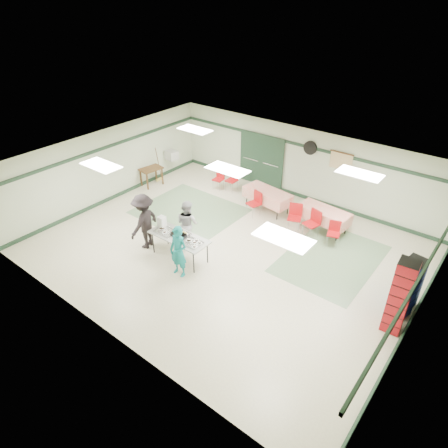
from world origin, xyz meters
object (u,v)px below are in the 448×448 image
Objects in this scene: chair_b at (295,214)px; chair_c at (334,231)px; dining_table_a at (324,215)px; chair_loose_b at (219,177)px; crate_stack_red at (400,297)px; dining_table_b at (267,195)px; printer_table at (151,171)px; chair_a at (313,221)px; chair_d at (256,201)px; crate_stack_blue_a at (411,283)px; serving_table at (179,238)px; volunteer_teal at (178,251)px; office_printer at (172,155)px; crate_stack_blue_b at (406,290)px; broom at (159,164)px; volunteer_grey at (188,223)px; volunteer_dark at (144,221)px; chair_loose_a at (233,178)px.

chair_b is 1.41m from chair_c.
chair_loose_b is at bearing -177.87° from dining_table_a.
chair_c is 0.40× the size of crate_stack_red.
printer_table is (-4.76, -1.19, 0.07)m from dining_table_b.
chair_a is 1.16× the size of chair_c.
crate_stack_blue_a is at bearing 1.77° from chair_d.
serving_table is at bearing -109.98° from chair_a.
printer_table is (-4.86, 3.49, -0.14)m from volunteer_teal.
crate_stack_blue_b is at bearing -6.88° from office_printer.
office_printer is (-6.22, 0.57, 0.35)m from chair_b.
chair_c is at bearing -7.32° from broom.
volunteer_grey is 4.58m from chair_c.
dining_table_b is at bearing -174.44° from dining_table_a.
chair_d is (-2.24, -0.00, -0.02)m from chair_a.
crate_stack_red is 4.33× the size of office_printer.
volunteer_dark is 4.66m from chair_loose_b.
chair_loose_b reaches higher than dining_table_a.
volunteer_grey is 6.33m from crate_stack_blue_b.
dining_table_a is 7.08m from broom.
crate_stack_red is (6.25, 0.37, 0.22)m from volunteer_grey.
volunteer_grey is 1.78× the size of chair_loose_a.
broom is at bearing 167.15° from crate_stack_red.
chair_loose_a is 8.00m from crate_stack_blue_b.
printer_table is at bearing -89.08° from broom.
broom is at bearing -149.15° from volunteer_dark.
serving_table is at bearing -25.03° from printer_table.
chair_d is 6.19m from crate_stack_red.
office_printer is at bearing -172.03° from dining_table_b.
printer_table is at bearing 142.16° from volunteer_teal.
volunteer_teal reaches higher than chair_b.
chair_a is 0.47× the size of crate_stack_red.
dining_table_a is 1.90× the size of chair_a.
broom is at bearing 172.88° from crate_stack_blue_a.
chair_b is at bearing 129.69° from volunteer_dark.
chair_loose_a reaches higher than printer_table.
dining_table_b is 1.56m from chair_b.
volunteer_dark is 4.38m from printer_table.
printer_table is at bearing -158.89° from chair_a.
serving_table is 4.01m from chair_b.
crate_stack_blue_b is 10.37m from printer_table.
chair_c is at bearing -22.28° from chair_b.
crate_stack_blue_b reaches higher than chair_d.
crate_stack_red reaches higher than chair_a.
chair_loose_b is at bearing 157.31° from crate_stack_red.
chair_loose_a is 0.44× the size of crate_stack_red.
chair_loose_a reaches higher than dining_table_a.
dining_table_b is 2.45m from chair_loose_b.
volunteer_dark is at bearing -103.45° from dining_table_b.
volunteer_teal reaches higher than chair_d.
dining_table_b is 2.29× the size of chair_c.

